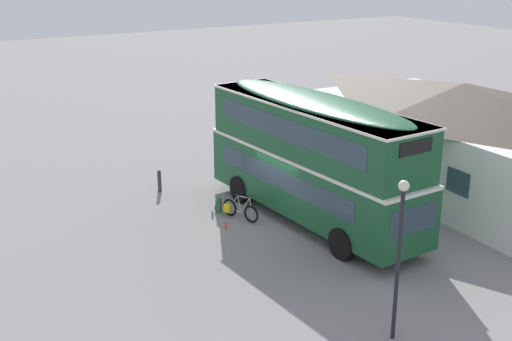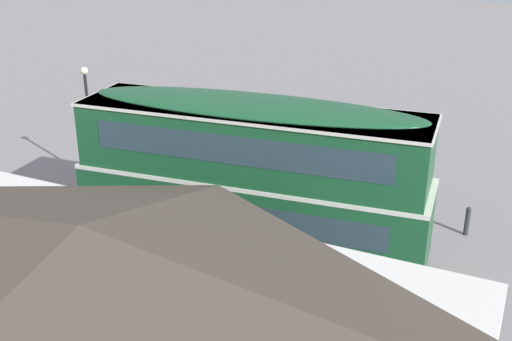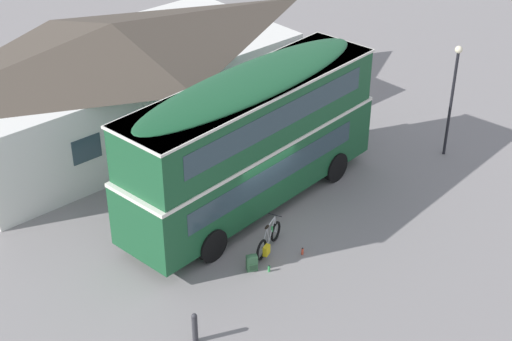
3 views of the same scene
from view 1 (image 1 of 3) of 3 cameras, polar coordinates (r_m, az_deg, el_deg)
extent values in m
plane|color=gray|center=(25.08, 2.59, -4.33)|extent=(120.00, 120.00, 0.00)
cylinder|color=black|center=(23.53, 11.83, -4.85)|extent=(1.11, 0.33, 1.10)
cylinder|color=black|center=(22.01, 7.42, -6.28)|extent=(1.11, 0.33, 1.10)
cylinder|color=black|center=(27.95, 2.70, -0.68)|extent=(1.11, 0.33, 1.10)
cylinder|color=black|center=(26.68, -1.43, -1.61)|extent=(1.11, 0.33, 1.10)
cube|color=#19512D|center=(24.59, 4.83, -1.05)|extent=(10.26, 2.98, 2.10)
cube|color=white|center=(24.25, 4.90, 1.35)|extent=(10.28, 3.00, 0.12)
cube|color=#19512D|center=(23.98, 4.97, 3.59)|extent=(9.96, 2.92, 1.90)
ellipsoid|color=#19512D|center=(23.74, 5.03, 5.99)|extent=(9.75, 2.86, 0.36)
cube|color=#2D424C|center=(21.06, 13.42, -4.22)|extent=(0.16, 2.05, 0.90)
cube|color=black|center=(20.38, 13.64, 1.97)|extent=(0.13, 1.38, 0.44)
cube|color=#2D424C|center=(23.93, 2.22, -0.79)|extent=(7.91, 0.42, 0.76)
cube|color=#2D424C|center=(23.23, 2.62, 3.53)|extent=(8.32, 0.44, 0.80)
cube|color=#2D424C|center=(25.39, 6.77, 0.23)|extent=(7.91, 0.42, 0.76)
cube|color=#2D424C|center=(24.70, 7.19, 4.31)|extent=(8.32, 0.44, 0.80)
cube|color=white|center=(23.77, 5.03, 5.71)|extent=(10.06, 3.00, 0.08)
torus|color=black|center=(24.73, -0.42, -3.79)|extent=(0.67, 0.30, 0.68)
torus|color=black|center=(25.38, -2.28, -3.20)|extent=(0.67, 0.30, 0.68)
cylinder|color=#B2B2B7|center=(24.73, -0.42, -3.79)|extent=(0.08, 0.11, 0.05)
cylinder|color=#B2B2B7|center=(25.38, -2.28, -3.20)|extent=(0.08, 0.11, 0.05)
cylinder|color=#B7B7BC|center=(24.80, -0.93, -3.03)|extent=(0.47, 0.20, 0.70)
cylinder|color=#B7B7BC|center=(24.73, -1.06, -2.31)|extent=(0.58, 0.24, 0.08)
cylinder|color=#B7B7BC|center=(24.99, -1.45, -2.92)|extent=(0.18, 0.09, 0.64)
cylinder|color=#B7B7BC|center=(25.22, -1.81, -3.41)|extent=(0.54, 0.22, 0.09)
cylinder|color=#B7B7BC|center=(25.15, -1.94, -2.70)|extent=(0.42, 0.17, 0.59)
cylinder|color=#B7B7BC|center=(24.63, -0.47, -3.10)|extent=(0.10, 0.06, 0.62)
cylinder|color=black|center=(24.52, -0.53, -2.31)|extent=(0.18, 0.44, 0.03)
ellipsoid|color=black|center=(24.92, -1.62, -2.12)|extent=(0.28, 0.18, 0.06)
cube|color=yellow|center=(25.25, -2.49, -3.27)|extent=(0.31, 0.23, 0.32)
cylinder|color=green|center=(24.80, -0.93, -3.03)|extent=(0.07, 0.07, 0.18)
cube|color=#386642|center=(25.83, -3.29, -3.01)|extent=(0.39, 0.34, 0.53)
ellipsoid|color=#386642|center=(25.73, -3.30, -2.46)|extent=(0.37, 0.32, 0.10)
cube|color=#27472E|center=(25.86, -3.54, -3.17)|extent=(0.22, 0.15, 0.19)
cylinder|color=black|center=(25.74, -3.05, -3.08)|extent=(0.05, 0.05, 0.42)
cylinder|color=black|center=(25.91, -3.04, -2.93)|extent=(0.05, 0.05, 0.42)
cylinder|color=#D84C33|center=(24.28, -2.64, -4.84)|extent=(0.08, 0.08, 0.22)
cylinder|color=black|center=(24.23, -2.64, -4.58)|extent=(0.05, 0.05, 0.03)
cylinder|color=green|center=(25.45, -3.79, -3.75)|extent=(0.08, 0.08, 0.20)
cylinder|color=black|center=(25.40, -3.80, -3.51)|extent=(0.05, 0.05, 0.03)
cube|color=silver|center=(29.38, 17.07, 1.73)|extent=(14.16, 7.46, 3.31)
pyramid|color=#4C4238|center=(28.84, 17.49, 6.04)|extent=(14.59, 7.89, 1.22)
cube|color=#3D2319|center=(27.38, 11.91, -0.38)|extent=(1.10, 0.10, 2.10)
cube|color=#2D424C|center=(29.76, 7.82, 2.93)|extent=(1.10, 0.10, 0.90)
cube|color=#2D424C|center=(24.73, 17.05, -0.97)|extent=(1.10, 0.10, 0.90)
cylinder|color=black|center=(17.31, 12.15, -8.15)|extent=(0.11, 0.11, 4.15)
sphere|color=#F2E5BF|center=(16.46, 12.66, -1.29)|extent=(0.28, 0.28, 0.28)
cylinder|color=#333338|center=(28.11, -8.34, -1.02)|extent=(0.16, 0.16, 0.85)
sphere|color=#333338|center=(27.96, -8.38, -0.12)|extent=(0.16, 0.16, 0.16)
camera|label=2|loc=(38.61, 19.09, 17.39)|focal=44.82mm
camera|label=3|loc=(34.69, -37.24, 23.22)|focal=53.63mm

